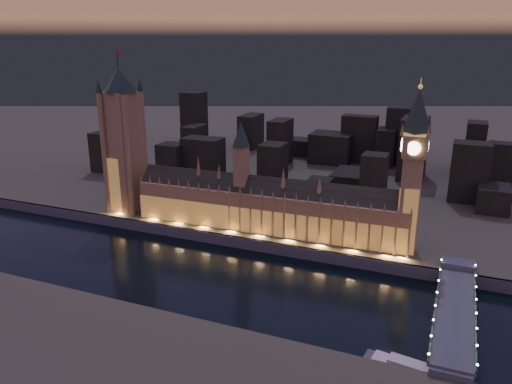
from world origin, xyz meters
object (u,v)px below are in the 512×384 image
at_px(palace_of_westminster, 266,206).
at_px(westminster_bridge, 454,312).
at_px(victoria_tower, 123,134).
at_px(elizabeth_tower, 413,159).
at_px(river_boat, 417,370).

xyz_separation_m(palace_of_westminster, westminster_bridge, (130.90, -65.20, -20.39)).
relative_size(victoria_tower, elizabeth_tower, 1.12).
relative_size(palace_of_westminster, elizabeth_tower, 1.82).
distance_m(elizabeth_tower, westminster_bridge, 97.09).
bearing_deg(westminster_bridge, victoria_tower, 165.39).
distance_m(victoria_tower, westminster_bridge, 266.79).
height_order(palace_of_westminster, victoria_tower, victoria_tower).
height_order(victoria_tower, river_boat, victoria_tower).
bearing_deg(palace_of_westminster, victoria_tower, 179.92).
distance_m(palace_of_westminster, victoria_tower, 127.37).
xyz_separation_m(victoria_tower, westminster_bridge, (250.71, -65.37, -63.62)).
xyz_separation_m(palace_of_westminster, elizabeth_tower, (98.20, 0.17, 43.52)).
xyz_separation_m(elizabeth_tower, river_boat, (19.37, -116.04, -68.33)).
distance_m(victoria_tower, river_boat, 272.83).
bearing_deg(palace_of_westminster, elizabeth_tower, 0.10).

